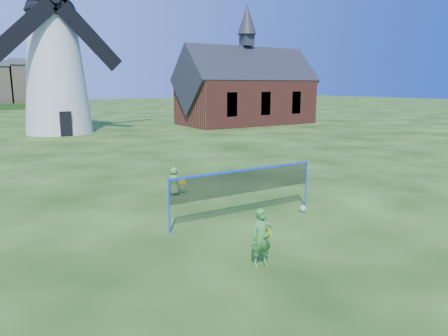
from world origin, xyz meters
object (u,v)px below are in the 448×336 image
Objects in this scene: chapel at (246,91)px; player_girl at (262,238)px; player_boy at (174,181)px; windmill at (55,65)px; play_ball at (303,209)px; badminton_net at (245,182)px.

chapel is 10.49× the size of player_girl.
chapel reaches higher than player_boy.
windmill is 23.95m from player_boy.
play_ball is at bearing 44.29° from player_girl.
badminton_net is at bearing 166.99° from play_ball.
chapel is at bearing -4.23° from windmill.
chapel is (18.23, -1.35, -2.30)m from windmill.
player_boy is (-0.31, -23.40, -5.12)m from windmill.
windmill reaches higher than play_ball.
windmill is 70.92× the size of play_ball.
play_ball is at bearing 116.98° from player_boy.
badminton_net reaches higher than play_ball.
windmill is 11.65× the size of player_girl.
badminton_net is at bearing -89.31° from windmill.
player_girl is (-1.60, -3.00, -0.47)m from badminton_net.
chapel is 28.95m from player_boy.
play_ball is (2.30, -27.51, -5.53)m from windmill.
player_boy is at bearing 122.43° from play_ball.
player_girl reaches higher than player_boy.
chapel reaches higher than player_girl.
player_girl is (-19.50, -28.71, -2.67)m from chapel.
windmill reaches higher than badminton_net.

